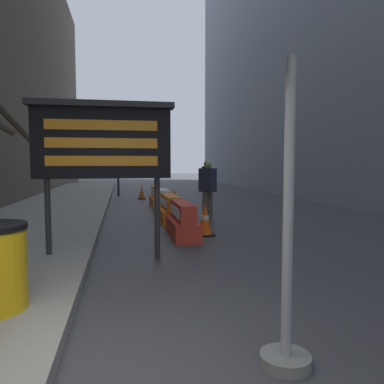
% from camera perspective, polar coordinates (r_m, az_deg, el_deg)
% --- Properties ---
extents(message_board, '(2.47, 0.36, 2.80)m').
position_cam_1_polar(message_board, '(6.73, -13.46, 7.38)').
color(message_board, '#28282B').
rests_on(message_board, ground_plane).
extents(jersey_barrier_red_striped, '(0.59, 1.72, 0.83)m').
position_cam_1_polar(jersey_barrier_red_striped, '(8.80, -1.42, -4.59)').
color(jersey_barrier_red_striped, red).
rests_on(jersey_barrier_red_striped, ground_plane).
extents(jersey_barrier_orange_near, '(0.63, 1.86, 0.80)m').
position_cam_1_polar(jersey_barrier_orange_near, '(11.09, -3.36, -2.79)').
color(jersey_barrier_orange_near, orange).
rests_on(jersey_barrier_orange_near, ground_plane).
extents(jersey_barrier_white, '(0.55, 1.65, 0.84)m').
position_cam_1_polar(jersey_barrier_white, '(12.98, -4.43, -1.66)').
color(jersey_barrier_white, silver).
rests_on(jersey_barrier_white, ground_plane).
extents(jersey_barrier_orange_far, '(0.51, 2.03, 0.76)m').
position_cam_1_polar(jersey_barrier_orange_far, '(15.24, -5.36, -0.89)').
color(jersey_barrier_orange_far, orange).
rests_on(jersey_barrier_orange_far, ground_plane).
extents(traffic_cone_near, '(0.39, 0.39, 0.70)m').
position_cam_1_polar(traffic_cone_near, '(18.33, -7.68, 0.00)').
color(traffic_cone_near, black).
rests_on(traffic_cone_near, ground_plane).
extents(traffic_cone_mid, '(0.38, 0.38, 0.68)m').
position_cam_1_polar(traffic_cone_mid, '(15.56, -2.71, -0.77)').
color(traffic_cone_mid, black).
rests_on(traffic_cone_mid, ground_plane).
extents(traffic_cone_far, '(0.43, 0.43, 0.77)m').
position_cam_1_polar(traffic_cone_far, '(9.01, 1.97, -4.31)').
color(traffic_cone_far, black).
rests_on(traffic_cone_far, ground_plane).
extents(traffic_light_near_curb, '(0.28, 0.45, 4.34)m').
position_cam_1_polar(traffic_light_near_curb, '(20.03, -11.28, 8.33)').
color(traffic_light_near_curb, '#2D2D30').
rests_on(traffic_light_near_curb, ground_plane).
extents(pedestrian_worker, '(0.53, 0.55, 1.82)m').
position_cam_1_polar(pedestrian_worker, '(19.35, 2.16, 2.44)').
color(pedestrian_worker, '#514C42').
rests_on(pedestrian_worker, ground_plane).
extents(pedestrian_passerby, '(0.51, 0.56, 1.83)m').
position_cam_1_polar(pedestrian_passerby, '(11.21, 2.39, 1.04)').
color(pedestrian_passerby, '#514C42').
rests_on(pedestrian_passerby, ground_plane).
extents(steel_pole_right, '(0.44, 0.44, 2.61)m').
position_cam_1_polar(steel_pole_right, '(3.36, 14.27, -13.46)').
color(steel_pole_right, gray).
rests_on(steel_pole_right, ground_plane).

